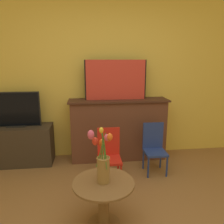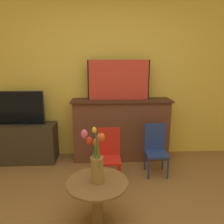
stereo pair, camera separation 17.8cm
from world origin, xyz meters
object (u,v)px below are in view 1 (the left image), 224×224
tv_monitor (15,110)px  vase_tulips (102,161)px  chair_blue (154,146)px  painting (116,80)px  chair_red (109,153)px

tv_monitor → vase_tulips: 1.87m
chair_blue → vase_tulips: size_ratio=1.29×
painting → tv_monitor: painting is taller
tv_monitor → chair_red: tv_monitor is taller
painting → tv_monitor: bearing=-178.5°
chair_blue → painting: bearing=133.5°
chair_red → chair_blue: size_ratio=1.00×
painting → vase_tulips: bearing=-102.1°
painting → chair_blue: (0.48, -0.51, -0.88)m
tv_monitor → chair_blue: tv_monitor is taller
tv_monitor → vase_tulips: bearing=-51.4°
chair_red → chair_blue: 0.67m
painting → tv_monitor: size_ratio=1.32×
painting → vase_tulips: size_ratio=1.74×
painting → vase_tulips: (-0.32, -1.49, -0.59)m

